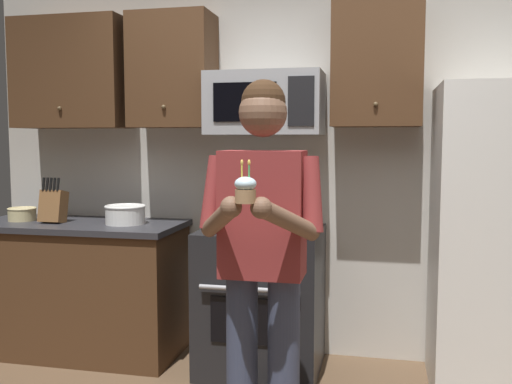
# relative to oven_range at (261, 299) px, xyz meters

# --- Properties ---
(wall_back) EXTENTS (4.40, 0.10, 2.60)m
(wall_back) POSITION_rel_oven_range_xyz_m (0.15, 0.39, 0.84)
(wall_back) COLOR beige
(wall_back) RESTS_ON ground
(oven_range) EXTENTS (0.76, 0.70, 0.93)m
(oven_range) POSITION_rel_oven_range_xyz_m (0.00, 0.00, 0.00)
(oven_range) COLOR black
(oven_range) RESTS_ON ground
(microwave) EXTENTS (0.74, 0.41, 0.40)m
(microwave) POSITION_rel_oven_range_xyz_m (0.00, 0.12, 1.26)
(microwave) COLOR #9EA0A5
(cabinet_row_upper) EXTENTS (2.78, 0.36, 0.76)m
(cabinet_row_upper) POSITION_rel_oven_range_xyz_m (-0.57, 0.17, 1.49)
(cabinet_row_upper) COLOR #4C301C
(counter_left) EXTENTS (1.44, 0.66, 0.92)m
(counter_left) POSITION_rel_oven_range_xyz_m (-1.30, 0.02, 0.00)
(counter_left) COLOR #4C301C
(counter_left) RESTS_ON ground
(knife_block) EXTENTS (0.16, 0.15, 0.32)m
(knife_block) POSITION_rel_oven_range_xyz_m (-1.46, -0.03, 0.57)
(knife_block) COLOR brown
(knife_block) RESTS_ON counter_left
(bowl_large_white) EXTENTS (0.28, 0.28, 0.13)m
(bowl_large_white) POSITION_rel_oven_range_xyz_m (-0.95, 0.02, 0.53)
(bowl_large_white) COLOR white
(bowl_large_white) RESTS_ON counter_left
(bowl_small_colored) EXTENTS (0.20, 0.20, 0.09)m
(bowl_small_colored) POSITION_rel_oven_range_xyz_m (-1.73, 0.01, 0.51)
(bowl_small_colored) COLOR beige
(bowl_small_colored) RESTS_ON counter_left
(person) EXTENTS (0.60, 0.48, 1.76)m
(person) POSITION_rel_oven_range_xyz_m (0.21, -1.00, 0.53)
(person) COLOR #383F59
(person) RESTS_ON ground
(cupcake) EXTENTS (0.09, 0.09, 0.17)m
(cupcake) POSITION_rel_oven_range_xyz_m (0.21, -1.33, 0.83)
(cupcake) COLOR #A87F56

